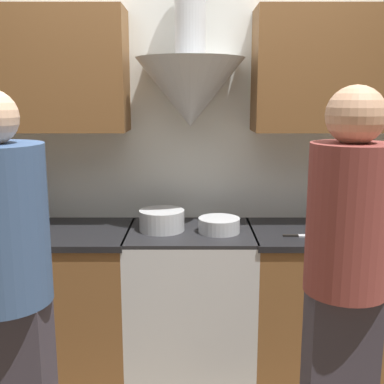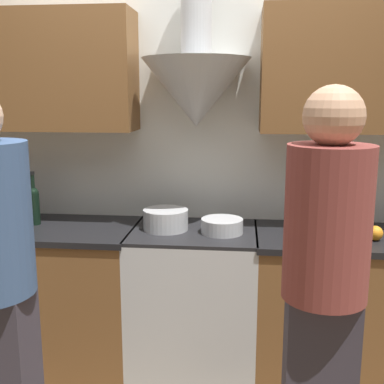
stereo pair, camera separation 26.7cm
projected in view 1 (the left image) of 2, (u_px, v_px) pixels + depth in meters
The scene contains 12 objects.
wall_back at pixel (189, 126), 2.96m from camera, with size 8.40×0.63×2.60m.
counter_left at pixel (25, 300), 2.91m from camera, with size 1.31×0.62×0.88m.
counter_right at pixel (349, 301), 2.90m from camera, with size 1.19×0.62×0.88m.
stove_range at pixel (192, 300), 2.91m from camera, with size 0.74×0.60×0.88m.
wine_bottle_5 at pixel (7, 207), 2.84m from camera, with size 0.07×0.07×0.34m.
wine_bottle_6 at pixel (25, 207), 2.83m from camera, with size 0.07×0.07×0.33m.
stock_pot at pixel (164, 220), 2.81m from camera, with size 0.26×0.26×0.12m.
mixing_bowl at pixel (221, 225), 2.78m from camera, with size 0.24×0.24×0.08m.
orange_fruit at pixel (369, 228), 2.72m from camera, with size 0.08×0.08×0.08m.
chefs_knife at pixel (306, 236), 2.70m from camera, with size 0.23×0.04×0.01m.
person_foreground_left at pixel (7, 297), 1.78m from camera, with size 0.35×0.35×1.69m.
person_foreground_right at pixel (346, 290), 1.78m from camera, with size 0.30×0.30×1.70m.
Camera 1 is at (0.01, -2.36, 1.66)m, focal length 45.00 mm.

